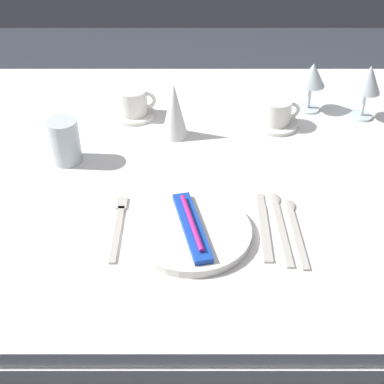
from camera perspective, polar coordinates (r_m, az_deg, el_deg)
name	(u,v)px	position (r m, az deg, el deg)	size (l,w,h in m)	color
ground_plane	(183,352)	(1.81, -0.96, -16.76)	(6.00, 6.00, 0.00)	#383D47
dining_table	(181,190)	(1.34, -1.24, 0.23)	(1.80, 1.11, 0.74)	white
dinner_plate	(192,232)	(1.07, 0.00, -4.32)	(0.24, 0.24, 0.02)	white
toothbrush_package	(192,226)	(1.06, 0.00, -3.64)	(0.08, 0.21, 0.02)	blue
fork_outer	(119,225)	(1.11, -7.88, -3.52)	(0.02, 0.20, 0.00)	beige
dinner_knife	(264,227)	(1.10, 7.78, -3.79)	(0.02, 0.22, 0.00)	beige
spoon_soup	(279,219)	(1.13, 9.35, -2.89)	(0.03, 0.23, 0.01)	beige
spoon_dessert	(294,224)	(1.12, 10.91, -3.37)	(0.03, 0.22, 0.01)	beige
saucer_left	(275,124)	(1.46, 8.91, 7.28)	(0.13, 0.13, 0.01)	white
coffee_cup_left	(277,111)	(1.44, 9.12, 8.55)	(0.10, 0.08, 0.06)	white
saucer_right	(134,114)	(1.49, -6.27, 8.30)	(0.12, 0.12, 0.01)	white
coffee_cup_right	(133,101)	(1.48, -6.30, 9.64)	(0.10, 0.08, 0.07)	white
wine_glass_centre	(312,77)	(1.51, 12.81, 11.93)	(0.07, 0.07, 0.14)	silver
wine_glass_left	(369,81)	(1.51, 18.45, 11.20)	(0.07, 0.07, 0.15)	silver
drink_tumbler	(65,141)	(1.30, -13.49, 5.32)	(0.07, 0.07, 0.11)	silver
napkin_folded	(175,111)	(1.36, -1.89, 8.72)	(0.07, 0.07, 0.15)	white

